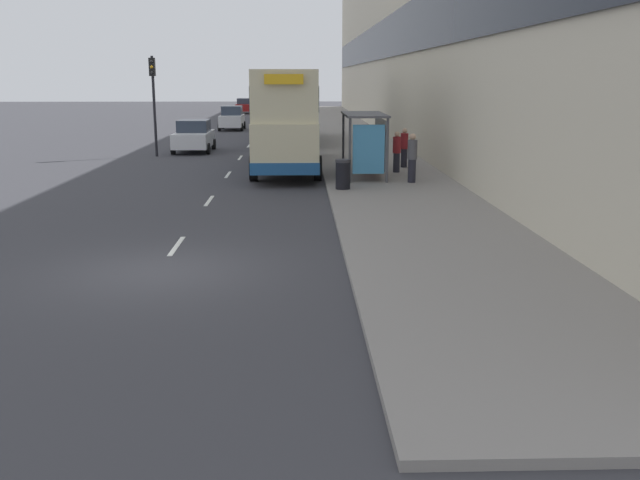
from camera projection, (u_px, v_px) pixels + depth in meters
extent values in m
plane|color=#38383D|center=(159.00, 271.00, 15.06)|extent=(220.00, 220.00, 0.00)
cube|color=gray|center=(346.00, 132.00, 52.76)|extent=(5.00, 93.00, 0.14)
cube|color=beige|center=(402.00, 30.00, 51.25)|extent=(3.00, 93.00, 14.71)
cube|color=black|center=(380.00, 40.00, 51.37)|extent=(0.12, 89.28, 2.65)
cube|color=silver|center=(177.00, 246.00, 17.32)|extent=(0.12, 2.00, 0.01)
cube|color=silver|center=(209.00, 201.00, 23.68)|extent=(0.12, 2.00, 0.01)
cube|color=silver|center=(228.00, 175.00, 30.03)|extent=(0.12, 2.00, 0.01)
cube|color=silver|center=(240.00, 158.00, 36.39)|extent=(0.12, 2.00, 0.01)
cube|color=silver|center=(249.00, 146.00, 42.74)|extent=(0.12, 2.00, 0.01)
cube|color=silver|center=(255.00, 137.00, 49.10)|extent=(0.12, 2.00, 0.01)
cube|color=silver|center=(260.00, 130.00, 55.45)|extent=(0.12, 2.00, 0.01)
cube|color=#4C4C51|center=(364.00, 114.00, 28.21)|extent=(1.60, 4.20, 0.08)
cylinder|color=#4C4C51|center=(350.00, 151.00, 26.51)|extent=(0.10, 0.10, 2.40)
cylinder|color=#4C4C51|center=(343.00, 141.00, 30.41)|extent=(0.10, 0.10, 2.40)
cylinder|color=#4C4C51|center=(387.00, 151.00, 26.56)|extent=(0.10, 0.10, 2.40)
cylinder|color=#4C4C51|center=(376.00, 141.00, 30.45)|extent=(0.10, 0.10, 2.40)
cube|color=#99A8B2|center=(381.00, 143.00, 28.48)|extent=(0.04, 3.68, 1.92)
cube|color=#3F8CBF|center=(369.00, 149.00, 26.58)|extent=(1.19, 0.10, 1.82)
cube|color=maroon|center=(370.00, 164.00, 28.66)|extent=(0.36, 2.80, 0.08)
cube|color=beige|center=(287.00, 138.00, 31.29)|extent=(2.55, 10.95, 1.85)
cube|color=beige|center=(286.00, 94.00, 30.87)|extent=(2.50, 10.62, 1.95)
cube|color=#1E518C|center=(287.00, 154.00, 31.44)|extent=(2.58, 11.00, 0.45)
cube|color=#2D3847|center=(287.00, 129.00, 31.21)|extent=(2.58, 10.29, 0.81)
cube|color=#2D3847|center=(286.00, 96.00, 30.89)|extent=(2.55, 10.29, 0.94)
cube|color=yellow|center=(284.00, 79.00, 25.41)|extent=(1.40, 0.08, 0.36)
cylinder|color=black|center=(262.00, 150.00, 35.08)|extent=(0.30, 1.00, 1.00)
cylinder|color=black|center=(314.00, 150.00, 35.16)|extent=(0.30, 1.00, 1.00)
cylinder|color=black|center=(254.00, 168.00, 28.15)|extent=(0.30, 1.00, 1.00)
cylinder|color=black|center=(318.00, 168.00, 28.23)|extent=(0.30, 1.00, 1.00)
cube|color=beige|center=(292.00, 120.00, 44.15)|extent=(2.55, 11.24, 1.85)
cube|color=beige|center=(292.00, 89.00, 43.73)|extent=(2.50, 10.91, 1.95)
cube|color=#1E518C|center=(292.00, 132.00, 44.31)|extent=(2.58, 11.30, 0.45)
cube|color=#2D3847|center=(292.00, 114.00, 44.07)|extent=(2.58, 10.57, 0.81)
cube|color=#2D3847|center=(292.00, 91.00, 43.75)|extent=(2.55, 10.57, 0.94)
cube|color=yellow|center=(291.00, 79.00, 38.13)|extent=(1.40, 0.08, 0.36)
cylinder|color=black|center=(274.00, 131.00, 48.05)|extent=(0.30, 1.00, 1.00)
cylinder|color=black|center=(311.00, 131.00, 48.12)|extent=(0.30, 1.00, 1.00)
cylinder|color=black|center=(269.00, 140.00, 40.92)|extent=(0.30, 1.00, 1.00)
cylinder|color=black|center=(314.00, 140.00, 41.00)|extent=(0.30, 1.00, 1.00)
cube|color=maroon|center=(244.00, 107.00, 81.39)|extent=(1.75, 4.04, 0.77)
cube|color=#2D3847|center=(244.00, 101.00, 81.43)|extent=(1.54, 1.94, 0.63)
cylinder|color=black|center=(251.00, 111.00, 80.28)|extent=(0.20, 0.60, 0.60)
cylinder|color=black|center=(236.00, 111.00, 80.23)|extent=(0.20, 0.60, 0.60)
cylinder|color=black|center=(253.00, 110.00, 82.72)|extent=(0.20, 0.60, 0.60)
cylinder|color=black|center=(238.00, 110.00, 82.67)|extent=(0.20, 0.60, 0.60)
cube|color=silver|center=(232.00, 121.00, 55.57)|extent=(1.71, 4.01, 0.85)
cube|color=#2D3847|center=(232.00, 110.00, 55.60)|extent=(1.51, 1.92, 0.70)
cylinder|color=black|center=(242.00, 127.00, 54.48)|extent=(0.20, 0.60, 0.60)
cylinder|color=black|center=(219.00, 127.00, 54.43)|extent=(0.20, 0.60, 0.60)
cylinder|color=black|center=(244.00, 125.00, 56.90)|extent=(0.20, 0.60, 0.60)
cylinder|color=black|center=(223.00, 125.00, 56.85)|extent=(0.20, 0.60, 0.60)
cube|color=silver|center=(194.00, 139.00, 39.19)|extent=(1.86, 4.29, 0.79)
cube|color=#2D3847|center=(194.00, 126.00, 39.24)|extent=(1.63, 2.06, 0.65)
cylinder|color=black|center=(208.00, 149.00, 38.01)|extent=(0.20, 0.60, 0.60)
cylinder|color=black|center=(173.00, 149.00, 37.96)|extent=(0.20, 0.60, 0.60)
cylinder|color=black|center=(214.00, 144.00, 40.60)|extent=(0.20, 0.60, 0.60)
cylinder|color=black|center=(181.00, 144.00, 40.55)|extent=(0.20, 0.60, 0.60)
cylinder|color=#23232D|center=(370.00, 155.00, 32.74)|extent=(0.27, 0.27, 0.79)
cylinder|color=#997F51|center=(370.00, 139.00, 32.57)|extent=(0.33, 0.33, 0.66)
sphere|color=tan|center=(370.00, 129.00, 32.48)|extent=(0.21, 0.21, 0.21)
cylinder|color=#23232D|center=(412.00, 171.00, 26.80)|extent=(0.30, 0.30, 0.87)
cylinder|color=#4C4C51|center=(412.00, 150.00, 26.62)|extent=(0.36, 0.36, 0.73)
sphere|color=tan|center=(413.00, 137.00, 26.51)|extent=(0.24, 0.24, 0.24)
cylinder|color=#23232D|center=(404.00, 158.00, 31.36)|extent=(0.28, 0.28, 0.81)
cylinder|color=maroon|center=(404.00, 141.00, 31.20)|extent=(0.34, 0.34, 0.68)
sphere|color=tan|center=(405.00, 131.00, 31.10)|extent=(0.22, 0.22, 0.22)
cylinder|color=#23232D|center=(396.00, 163.00, 29.69)|extent=(0.27, 0.27, 0.80)
cylinder|color=maroon|center=(397.00, 145.00, 29.53)|extent=(0.33, 0.33, 0.67)
sphere|color=tan|center=(397.00, 134.00, 29.43)|extent=(0.22, 0.22, 0.22)
cylinder|color=black|center=(343.00, 176.00, 25.20)|extent=(0.52, 0.52, 0.95)
cylinder|color=#2D2D33|center=(343.00, 161.00, 25.09)|extent=(0.55, 0.55, 0.10)
cylinder|color=black|center=(154.00, 107.00, 36.53)|extent=(0.14, 0.14, 5.08)
cube|color=black|center=(152.00, 67.00, 36.03)|extent=(0.30, 0.24, 0.90)
sphere|color=#2D2D2D|center=(151.00, 61.00, 35.86)|extent=(0.16, 0.16, 0.16)
sphere|color=#F2A519|center=(152.00, 67.00, 35.92)|extent=(0.16, 0.16, 0.16)
sphere|color=#2D2D2D|center=(152.00, 72.00, 35.98)|extent=(0.16, 0.16, 0.16)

